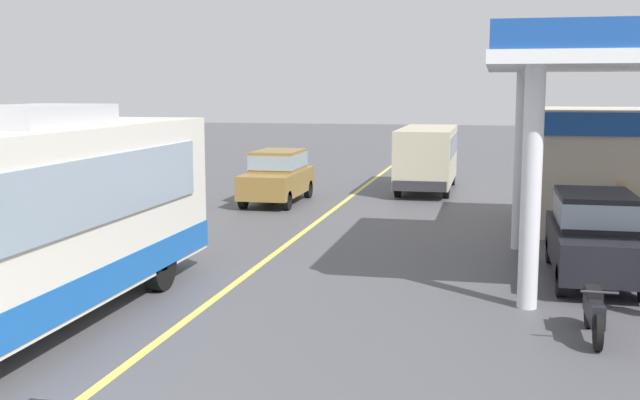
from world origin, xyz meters
The scene contains 8 objects.
ground centered at (0.00, 20.00, 0.00)m, with size 120.00×120.00×0.00m, color #4C4C51.
lane_divider_stripe centered at (0.00, 15.00, 0.00)m, with size 0.16×50.00×0.01m, color #D8CC4C.
coach_bus_main centered at (-2.38, 4.63, 1.72)m, with size 2.60×11.04×3.69m.
car_at_pump centered at (7.18, 10.73, 1.01)m, with size 1.70×4.20×1.82m.
minibus_opposing_lane centered at (2.58, 24.33, 1.47)m, with size 2.04×6.13×2.44m.
motorcycle_parked_forecourt centered at (6.71, 6.65, 0.44)m, with size 0.55×1.80×0.92m.
pedestrian_by_shop centered at (8.27, 14.64, 0.93)m, with size 0.55×0.22×1.66m.
car_trailing_behind_bus centered at (-2.22, 19.94, 1.01)m, with size 1.70×4.20×1.82m.
Camera 1 is at (5.07, -6.03, 3.96)m, focal length 43.72 mm.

